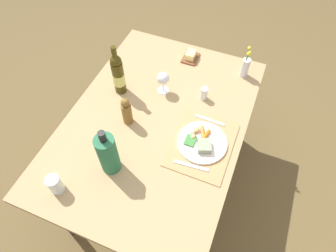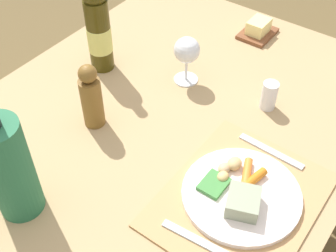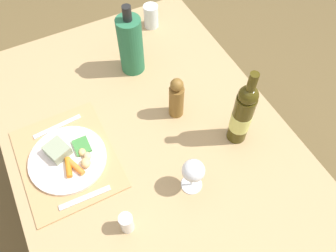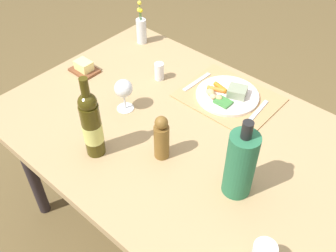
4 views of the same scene
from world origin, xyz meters
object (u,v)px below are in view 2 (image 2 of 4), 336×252
Objects in this scene: pepper_mill at (91,97)px; butter_dish at (258,29)px; salt_shaker at (269,96)px; wine_bottle at (98,28)px; dinner_plate at (241,193)px; fork at (201,242)px; dining_table at (152,151)px; knife at (271,151)px; wine_glass at (187,52)px; cooler_bottle at (9,168)px.

pepper_mill is 1.48× the size of butter_dish.
wine_bottle reaches higher than salt_shaker.
fork is (-0.16, 0.01, -0.01)m from dinner_plate.
dining_table is 7.54× the size of pepper_mill.
fork is (-0.20, -0.29, 0.08)m from dining_table.
butter_dish is at bearing 14.86° from fork.
pepper_mill reaches higher than knife.
salt_shaker reaches higher than fork.
butter_dish reaches higher than knife.
wine_bottle is at bearing 111.66° from wine_glass.
dining_table is 0.36m from salt_shaker.
knife is 0.52× the size of wine_bottle.
pepper_mill is 0.49m from salt_shaker.
wine_glass is at bearing -4.16° from cooler_bottle.
knife is (0.32, -0.00, 0.00)m from fork.
dining_table is at bearing -167.88° from wine_glass.
butter_dish is at bearing -9.85° from wine_glass.
dining_table is 7.65× the size of fork.
wine_glass is 0.43× the size of wine_bottle.
dining_table is 0.36m from fork.
pepper_mill reaches higher than fork.
wine_glass reaches higher than dinner_plate.
salt_shaker reaches higher than butter_dish.
fork is 0.60× the size of cooler_bottle.
dinner_plate is 1.47× the size of fork.
cooler_bottle is at bearing -169.99° from pepper_mill.
fork is 1.06× the size of knife.
knife is 0.57× the size of cooler_bottle.
dining_table is 0.32m from dinner_plate.
fork and knife have the same top height.
dining_table is 9.79× the size of wine_glass.
butter_dish is (0.79, 0.28, 0.01)m from fork.
knife is at bearing -5.21° from fork.
butter_dish is at bearing -34.78° from wine_bottle.
knife is at bearing -67.32° from dining_table.
cooler_bottle reaches higher than fork.
dining_table is at bearing -68.59° from pepper_mill.
wine_bottle is 2.65× the size of butter_dish.
fork is at bearing -107.96° from pepper_mill.
fork is 2.24× the size of salt_shaker.
wine_bottle reaches higher than cooler_bottle.
wine_glass is (0.30, -0.10, 0.01)m from pepper_mill.
salt_shaker is 0.65× the size of butter_dish.
dinner_plate reaches higher than butter_dish.
wine_glass is at bearing 32.92° from fork.
butter_dish is at bearing 24.66° from dinner_plate.
cooler_bottle is (-0.60, 0.04, 0.03)m from wine_glass.
dinner_plate is 0.17m from knife.
salt_shaker reaches higher than knife.
salt_shaker is at bearing -46.42° from pepper_mill.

